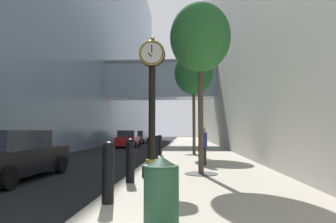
% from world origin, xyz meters
% --- Properties ---
extents(ground_plane, '(110.00, 110.00, 0.00)m').
position_xyz_m(ground_plane, '(0.00, 27.00, 0.00)').
color(ground_plane, black).
rests_on(ground_plane, ground).
extents(sidewalk_right, '(5.11, 80.00, 0.14)m').
position_xyz_m(sidewalk_right, '(2.56, 30.00, 0.07)').
color(sidewalk_right, '#ADA593').
rests_on(sidewalk_right, ground).
extents(building_block_left, '(21.04, 80.00, 30.87)m').
position_xyz_m(building_block_left, '(-11.06, 29.99, 15.38)').
color(building_block_left, '#758EA8').
rests_on(building_block_left, ground).
extents(building_block_right, '(9.00, 80.00, 26.22)m').
position_xyz_m(building_block_right, '(9.61, 30.00, 13.11)').
color(building_block_right, '#B7B2A8').
rests_on(building_block_right, ground).
extents(street_clock, '(0.84, 0.55, 4.52)m').
position_xyz_m(street_clock, '(0.82, 6.78, 2.62)').
color(street_clock, black).
rests_on(street_clock, sidewalk_right).
extents(bollard_nearest, '(0.25, 0.25, 1.22)m').
position_xyz_m(bollard_nearest, '(0.36, 3.21, 0.78)').
color(bollard_nearest, black).
rests_on(bollard_nearest, sidewalk_right).
extents(bollard_second, '(0.25, 0.25, 1.22)m').
position_xyz_m(bollard_second, '(0.36, 5.56, 0.78)').
color(bollard_second, black).
rests_on(bollard_second, sidewalk_right).
extents(bollard_fourth, '(0.25, 0.25, 1.22)m').
position_xyz_m(bollard_fourth, '(0.36, 10.24, 0.78)').
color(bollard_fourth, black).
rests_on(bollard_fourth, sidewalk_right).
extents(bollard_fifth, '(0.25, 0.25, 1.22)m').
position_xyz_m(bollard_fifth, '(0.36, 12.58, 0.78)').
color(bollard_fifth, black).
rests_on(bollard_fifth, sidewalk_right).
extents(bollard_sixth, '(0.25, 0.25, 1.22)m').
position_xyz_m(bollard_sixth, '(0.36, 14.92, 0.78)').
color(bollard_sixth, black).
rests_on(bollard_sixth, sidewalk_right).
extents(street_tree_near, '(2.08, 2.08, 5.85)m').
position_xyz_m(street_tree_near, '(2.41, 7.33, 4.75)').
color(street_tree_near, '#333335').
rests_on(street_tree_near, sidewalk_right).
extents(street_tree_mid_near, '(2.37, 2.37, 6.41)m').
position_xyz_m(street_tree_mid_near, '(2.41, 15.32, 5.16)').
color(street_tree_mid_near, '#333335').
rests_on(street_tree_mid_near, sidewalk_right).
extents(trash_bin, '(0.53, 0.53, 1.05)m').
position_xyz_m(trash_bin, '(1.54, 1.78, 0.68)').
color(trash_bin, '#234C33').
rests_on(trash_bin, sidewalk_right).
extents(pedestrian_walking, '(0.47, 0.52, 1.61)m').
position_xyz_m(pedestrian_walking, '(2.63, 9.88, 0.98)').
color(pedestrian_walking, '#23232D').
rests_on(pedestrian_walking, sidewalk_right).
extents(car_grey_near, '(2.07, 4.59, 1.63)m').
position_xyz_m(car_grey_near, '(-4.18, 34.66, 0.80)').
color(car_grey_near, slate).
rests_on(car_grey_near, ground).
extents(car_black_mid, '(2.08, 4.65, 1.60)m').
position_xyz_m(car_black_mid, '(-3.68, 6.54, 0.78)').
color(car_black_mid, black).
rests_on(car_black_mid, ground).
extents(car_red_far, '(2.19, 4.60, 1.66)m').
position_xyz_m(car_red_far, '(-3.75, 25.90, 0.80)').
color(car_red_far, '#AD191E').
rests_on(car_red_far, ground).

